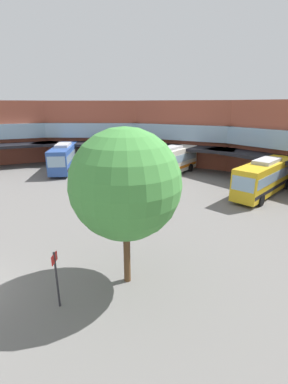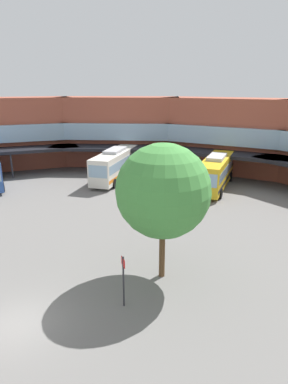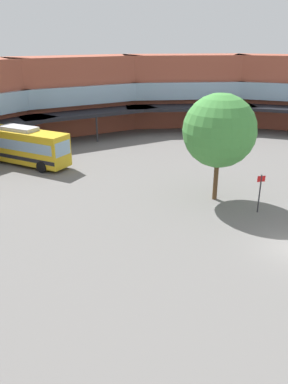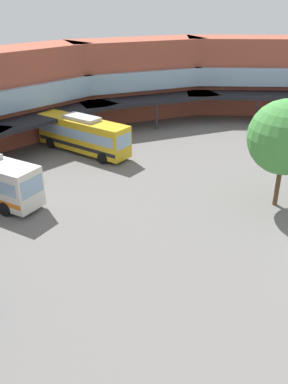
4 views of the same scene
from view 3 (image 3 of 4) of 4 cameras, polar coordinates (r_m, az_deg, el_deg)
station_building at (r=30.99m, az=-19.15°, el=7.65°), size 79.99×47.21×9.75m
bus_0 at (r=40.52m, az=-17.90°, el=6.66°), size 3.51×10.95×3.83m
plaza_tree at (r=29.37m, az=11.18°, el=8.95°), size 5.53×5.53×8.29m
stop_sign_post at (r=28.79m, az=16.91°, el=0.31°), size 0.38×0.52×2.92m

